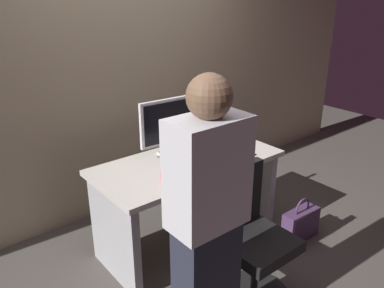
% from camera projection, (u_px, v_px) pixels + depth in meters
% --- Properties ---
extents(ground_plane, '(9.00, 9.00, 0.00)m').
position_uv_depth(ground_plane, '(188.00, 241.00, 3.30)').
color(ground_plane, '#4C4742').
extents(wall_back, '(6.40, 0.10, 3.00)m').
position_uv_depth(wall_back, '(122.00, 48.00, 3.41)').
color(wall_back, tan).
rests_on(wall_back, ground).
extents(desk, '(1.46, 0.71, 0.75)m').
position_uv_depth(desk, '(188.00, 187.00, 3.11)').
color(desk, beige).
rests_on(desk, ground).
extents(office_chair, '(0.52, 0.52, 0.94)m').
position_uv_depth(office_chair, '(250.00, 243.00, 2.57)').
color(office_chair, black).
rests_on(office_chair, ground).
extents(person_at_desk, '(0.40, 0.24, 1.64)m').
position_uv_depth(person_at_desk, '(207.00, 225.00, 2.03)').
color(person_at_desk, '#262838').
rests_on(person_at_desk, ground).
extents(monitor, '(0.54, 0.15, 0.46)m').
position_uv_depth(monitor, '(171.00, 123.00, 3.05)').
color(monitor, silver).
rests_on(monitor, desk).
extents(keyboard, '(0.43, 0.13, 0.02)m').
position_uv_depth(keyboard, '(191.00, 163.00, 2.94)').
color(keyboard, white).
rests_on(keyboard, desk).
extents(mouse, '(0.06, 0.10, 0.03)m').
position_uv_depth(mouse, '(220.00, 152.00, 3.13)').
color(mouse, white).
rests_on(mouse, desk).
extents(cup_near_keyboard, '(0.07, 0.07, 0.09)m').
position_uv_depth(cup_near_keyboard, '(165.00, 177.00, 2.66)').
color(cup_near_keyboard, '#D84C3F').
rests_on(cup_near_keyboard, desk).
extents(book_stack, '(0.23, 0.19, 0.16)m').
position_uv_depth(book_stack, '(213.00, 135.00, 3.31)').
color(book_stack, red).
rests_on(book_stack, desk).
extents(cell_phone, '(0.09, 0.15, 0.01)m').
position_uv_depth(cell_phone, '(248.00, 152.00, 3.15)').
color(cell_phone, black).
rests_on(cell_phone, desk).
extents(handbag, '(0.34, 0.14, 0.38)m').
position_uv_depth(handbag, '(300.00, 224.00, 3.30)').
color(handbag, '#4C3356').
rests_on(handbag, ground).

